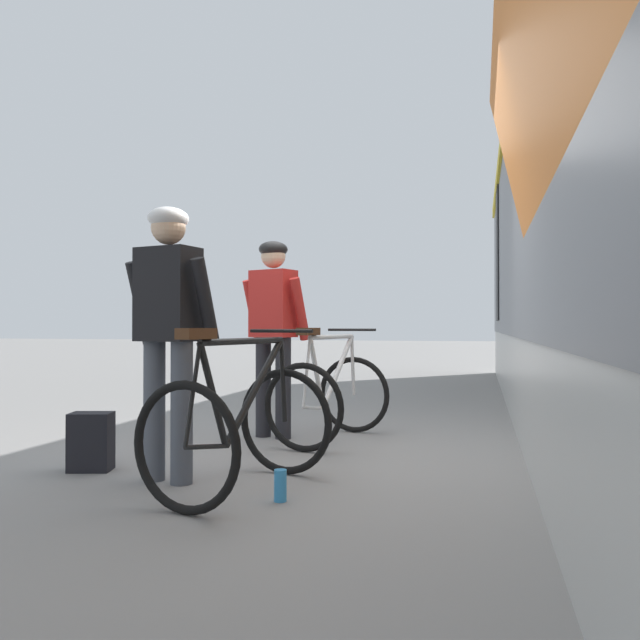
{
  "coord_description": "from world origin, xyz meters",
  "views": [
    {
      "loc": [
        0.97,
        -4.66,
        0.99
      ],
      "look_at": [
        -0.33,
        0.39,
        1.05
      ],
      "focal_mm": 34.82,
      "sensor_mm": 36.0,
      "label": 1
    }
  ],
  "objects": [
    {
      "name": "bicycle_far_black",
      "position": [
        -0.42,
        -1.17,
        0.4
      ],
      "size": [
        0.94,
        1.2,
        0.99
      ],
      "color": "black",
      "rests_on": "ground"
    },
    {
      "name": "cyclist_near_in_red",
      "position": [
        -0.83,
        0.63,
        1.05
      ],
      "size": [
        0.66,
        0.43,
        1.76
      ],
      "color": "#232328",
      "rests_on": "ground"
    },
    {
      "name": "cyclist_far_in_dark",
      "position": [
        -0.97,
        -1.05,
        1.05
      ],
      "size": [
        0.65,
        0.38,
        1.76
      ],
      "color": "#4C515B",
      "rests_on": "ground"
    },
    {
      "name": "backpack_on_platform",
      "position": [
        -1.63,
        -0.91,
        0.2
      ],
      "size": [
        0.32,
        0.25,
        0.4
      ],
      "primitive_type": "cube",
      "rotation": [
        0.0,
        0.0,
        0.26
      ],
      "color": "black",
      "rests_on": "ground"
    },
    {
      "name": "water_bottle_near_the_bikes",
      "position": [
        -0.13,
        -1.3,
        0.09
      ],
      "size": [
        0.07,
        0.07,
        0.18
      ],
      "primitive_type": "cylinder",
      "color": "#338CCC",
      "rests_on": "ground"
    },
    {
      "name": "bicycle_near_white",
      "position": [
        -0.29,
        0.57,
        0.4
      ],
      "size": [
        0.91,
        1.19,
        0.99
      ],
      "color": "black",
      "rests_on": "ground"
    },
    {
      "name": "ground_plane",
      "position": [
        0.0,
        0.0,
        0.0
      ],
      "size": [
        80.0,
        80.0,
        0.0
      ],
      "primitive_type": "plane",
      "color": "gray"
    }
  ]
}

